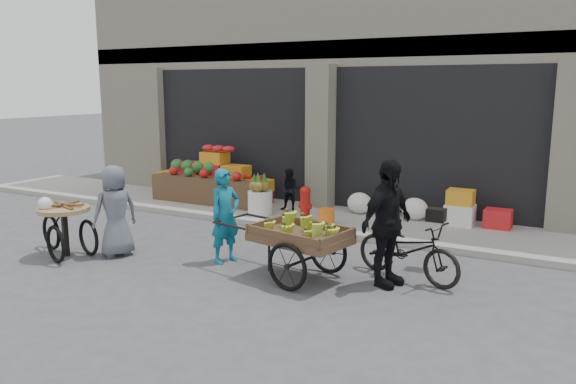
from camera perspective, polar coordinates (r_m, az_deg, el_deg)
The scene contains 15 objects.
ground at distance 8.78m, azimuth -11.05°, elevation -8.15°, with size 80.00×80.00×0.00m, color #424244.
sidewalk at distance 12.06m, azimuth 1.45°, elevation -2.45°, with size 18.00×2.20×0.12m, color gray.
building at distance 15.36m, azimuth 8.43°, elevation 12.70°, with size 14.00×6.45×7.00m.
fruit_display at distance 13.47m, azimuth -7.42°, elevation 1.50°, with size 3.10×1.12×1.24m.
pineapple_bin at distance 11.93m, azimuth -2.85°, elevation -1.09°, with size 0.52×0.52×0.50m, color silver.
fire_hydrant at distance 11.33m, azimuth 1.76°, elevation -1.02°, with size 0.22×0.22×0.71m.
orange_bucket at distance 11.13m, azimuth 3.93°, elevation -2.49°, with size 0.32×0.32×0.30m, color orange.
right_bay_goods at distance 11.63m, azimuth 14.37°, elevation -1.53°, with size 3.35×0.60×0.70m.
seated_person at distance 12.20m, azimuth 0.22°, elevation 0.22°, with size 0.45×0.35×0.93m, color black.
banana_cart at distance 8.21m, azimuth 0.96°, elevation -4.09°, with size 2.46×1.35×0.98m.
vendor_woman at distance 9.04m, azimuth -6.39°, elevation -2.43°, with size 0.56×0.36×1.52m, color #116583.
tricycle_cart at distance 10.06m, azimuth -21.78°, elevation -2.95°, with size 1.46×1.03×0.95m.
vendor_grey at distance 9.75m, azimuth -17.14°, elevation -1.85°, with size 0.75×0.49×1.54m, color slate.
bicycle at distance 8.44m, azimuth 12.10°, elevation -5.74°, with size 0.60×1.72×0.90m, color black.
cyclist at distance 8.01m, azimuth 10.02°, elevation -3.14°, with size 1.07×0.45×1.82m, color black.
Camera 1 is at (5.38, -6.34, 2.81)m, focal length 35.00 mm.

